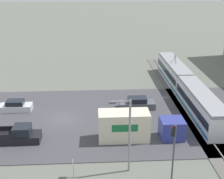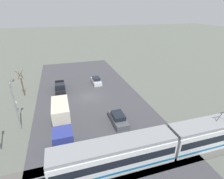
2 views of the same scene
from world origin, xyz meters
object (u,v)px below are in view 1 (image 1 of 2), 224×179
object	(u,v)px
sedan_car_1	(137,104)
traffic_light_pole	(173,146)
street_lamp_near_crossing	(127,131)
no_parking_sign	(73,168)
box_truck	(136,126)
pickup_truck	(17,136)
light_rail_tram	(186,86)
sedan_car_0	(16,106)

from	to	relation	value
sedan_car_1	traffic_light_pole	distance (m)	15.86
street_lamp_near_crossing	no_parking_sign	size ratio (longest dim) A/B	3.31
box_truck	pickup_truck	world-z (taller)	box_truck
light_rail_tram	no_parking_sign	world-z (taller)	light_rail_tram
street_lamp_near_crossing	light_rail_tram	bearing A→B (deg)	149.38
pickup_truck	no_parking_sign	distance (m)	9.64
box_truck	traffic_light_pole	distance (m)	8.03
no_parking_sign	sedan_car_0	bearing A→B (deg)	-150.91
sedan_car_1	street_lamp_near_crossing	xyz separation A→B (m)	(13.83, -2.84, 3.45)
pickup_truck	street_lamp_near_crossing	xyz separation A→B (m)	(5.87, 11.28, 3.39)
box_truck	no_parking_sign	xyz separation A→B (m)	(6.96, -6.34, -0.25)
box_truck	no_parking_sign	bearing A→B (deg)	-42.33
sedan_car_0	box_truck	bearing A→B (deg)	-119.12
traffic_light_pole	street_lamp_near_crossing	xyz separation A→B (m)	(-1.76, -3.74, 0.63)
light_rail_tram	sedan_car_0	bearing A→B (deg)	-81.15
pickup_truck	sedan_car_0	size ratio (longest dim) A/B	1.26
box_truck	light_rail_tram	bearing A→B (deg)	143.32
traffic_light_pole	street_lamp_near_crossing	world-z (taller)	street_lamp_near_crossing
sedan_car_0	no_parking_sign	bearing A→B (deg)	-150.91
light_rail_tram	sedan_car_1	xyz separation A→B (m)	(3.83, -7.61, -0.94)
sedan_car_1	traffic_light_pole	world-z (taller)	traffic_light_pole
box_truck	sedan_car_1	world-z (taller)	box_truck
light_rail_tram	street_lamp_near_crossing	xyz separation A→B (m)	(17.65, -10.45, 2.50)
sedan_car_0	traffic_light_pole	size ratio (longest dim) A/B	0.77
light_rail_tram	traffic_light_pole	world-z (taller)	traffic_light_pole
sedan_car_1	light_rail_tram	bearing A→B (deg)	-63.31
box_truck	traffic_light_pole	size ratio (longest dim) A/B	1.71
traffic_light_pole	no_parking_sign	bearing A→B (deg)	-93.51
light_rail_tram	pickup_truck	bearing A→B (deg)	-61.52
no_parking_sign	traffic_light_pole	bearing A→B (deg)	86.49
light_rail_tram	box_truck	distance (m)	14.88
light_rail_tram	sedan_car_1	size ratio (longest dim) A/B	5.72
sedan_car_0	sedan_car_1	distance (m)	16.07
box_truck	no_parking_sign	world-z (taller)	box_truck
light_rail_tram	sedan_car_0	world-z (taller)	light_rail_tram
pickup_truck	no_parking_sign	size ratio (longest dim) A/B	2.49
sedan_car_0	no_parking_sign	world-z (taller)	no_parking_sign
light_rail_tram	no_parking_sign	bearing A→B (deg)	-38.87
box_truck	no_parking_sign	size ratio (longest dim) A/B	4.34
pickup_truck	traffic_light_pole	size ratio (longest dim) A/B	0.98
sedan_car_1	no_parking_sign	bearing A→B (deg)	153.18
sedan_car_0	traffic_light_pole	distance (m)	23.31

